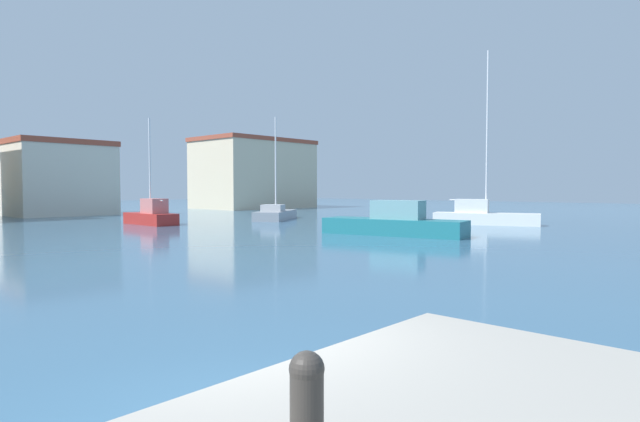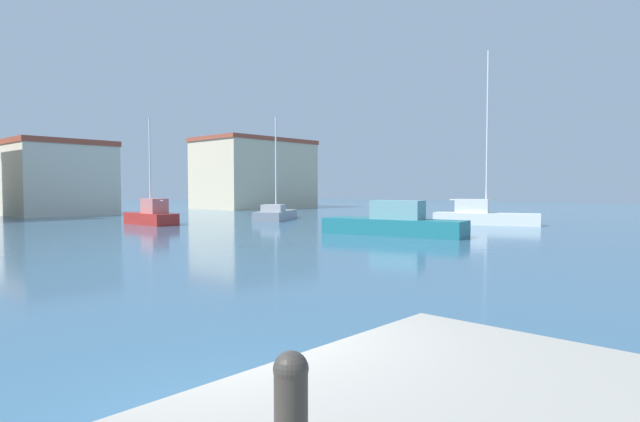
% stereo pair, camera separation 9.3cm
% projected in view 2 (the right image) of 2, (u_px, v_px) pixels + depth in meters
% --- Properties ---
extents(water, '(160.00, 160.00, 0.00)m').
position_uv_depth(water, '(223.00, 232.00, 29.98)').
color(water, '#38607F').
rests_on(water, ground).
extents(mooring_bollard, '(0.19, 0.19, 0.62)m').
position_uv_depth(mooring_bollard, '(291.00, 403.00, 2.80)').
color(mooring_bollard, '#38332D').
rests_on(mooring_bollard, pier_quay).
extents(sailboat_red_outer_mooring, '(1.81, 4.87, 7.43)m').
position_uv_depth(sailboat_red_outer_mooring, '(152.00, 215.00, 36.32)').
color(sailboat_red_outer_mooring, '#B22823').
rests_on(sailboat_red_outer_mooring, water).
extents(motorboat_teal_distant_east, '(3.45, 8.06, 1.88)m').
position_uv_depth(motorboat_teal_distant_east, '(394.00, 224.00, 28.01)').
color(motorboat_teal_distant_east, '#1E707A').
rests_on(motorboat_teal_distant_east, water).
extents(sailboat_grey_center_channel, '(6.67, 5.39, 8.29)m').
position_uv_depth(sailboat_grey_center_channel, '(276.00, 214.00, 42.09)').
color(sailboat_grey_center_channel, gray).
rests_on(sailboat_grey_center_channel, water).
extents(sailboat_white_near_pier, '(4.05, 7.21, 11.97)m').
position_uv_depth(sailboat_white_near_pier, '(483.00, 215.00, 36.08)').
color(sailboat_white_near_pier, white).
rests_on(sailboat_white_near_pier, water).
extents(harbor_office, '(8.70, 8.02, 6.99)m').
position_uv_depth(harbor_office, '(58.00, 178.00, 49.21)').
color(harbor_office, beige).
rests_on(harbor_office, ground).
extents(yacht_club, '(14.11, 9.35, 8.77)m').
position_uv_depth(yacht_club, '(255.00, 174.00, 66.46)').
color(yacht_club, beige).
rests_on(yacht_club, ground).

